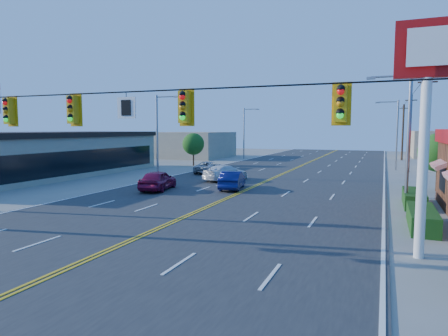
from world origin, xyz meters
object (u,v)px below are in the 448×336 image
at_px(car_magenta, 158,181).
at_px(car_silver, 209,168).
at_px(car_blue, 232,181).
at_px(car_white, 226,173).
at_px(signal_span, 97,124).
at_px(kfc_pylon, 426,91).

xyz_separation_m(car_magenta, car_silver, (-1.18, 12.12, -0.14)).
xyz_separation_m(car_blue, car_white, (-2.39, 4.60, -0.00)).
bearing_deg(car_silver, car_magenta, 89.84).
bearing_deg(signal_span, car_blue, 93.54).
bearing_deg(car_magenta, car_blue, -164.06).
xyz_separation_m(car_white, car_silver, (-3.90, 4.96, -0.07)).
distance_m(car_magenta, car_white, 7.66).
height_order(car_white, car_silver, car_white).
bearing_deg(car_magenta, car_white, -121.50).
xyz_separation_m(signal_span, car_magenta, (-6.15, 14.26, -4.12)).
height_order(signal_span, car_magenta, signal_span).
xyz_separation_m(kfc_pylon, car_white, (-14.55, 17.42, -5.34)).
bearing_deg(kfc_pylon, car_white, 129.87).
relative_size(signal_span, kfc_pylon, 2.86).
relative_size(car_magenta, car_silver, 0.99).
height_order(signal_span, car_white, signal_span).
bearing_deg(signal_span, car_white, 99.11).
relative_size(car_white, car_silver, 1.07).
bearing_deg(signal_span, car_magenta, 113.34).
relative_size(car_magenta, car_white, 0.93).
bearing_deg(signal_span, car_silver, 105.54).
distance_m(kfc_pylon, car_silver, 29.51).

